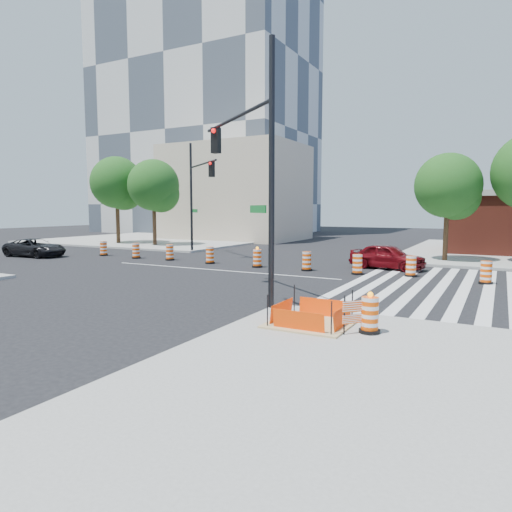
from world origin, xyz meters
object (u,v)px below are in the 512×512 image
at_px(dark_suv, 35,248).
at_px(signal_pole_se, 250,156).
at_px(red_coupe, 387,256).
at_px(signal_pole_nw, 197,186).

bearing_deg(dark_suv, signal_pole_se, -111.02).
bearing_deg(red_coupe, signal_pole_se, 178.07).
bearing_deg(red_coupe, signal_pole_nw, 93.10).
bearing_deg(red_coupe, dark_suv, 112.31).
bearing_deg(signal_pole_se, signal_pole_nw, -10.44).
relative_size(red_coupe, dark_suv, 0.91).
bearing_deg(signal_pole_nw, red_coupe, 31.64).
xyz_separation_m(red_coupe, signal_pole_nw, (-13.99, 1.67, 4.24)).
distance_m(dark_suv, signal_pole_se, 22.04).
distance_m(red_coupe, signal_pole_se, 12.45).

